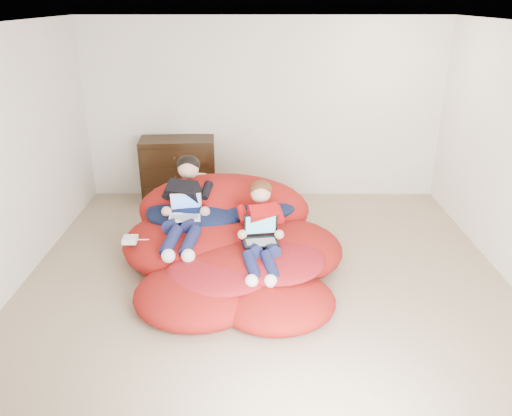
{
  "coord_description": "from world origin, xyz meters",
  "views": [
    {
      "loc": [
        -0.09,
        -4.45,
        2.71
      ],
      "look_at": [
        -0.1,
        0.3,
        0.7
      ],
      "focal_mm": 35.0,
      "sensor_mm": 36.0,
      "label": 1
    }
  ],
  "objects_px": {
    "dresser": "(179,170)",
    "beanbag_pile": "(228,244)",
    "younger_boy": "(261,226)",
    "laptop_black": "(261,234)",
    "laptop_white": "(185,210)",
    "older_boy": "(186,201)"
  },
  "relations": [
    {
      "from": "younger_boy",
      "to": "laptop_white",
      "type": "distance_m",
      "value": 0.87
    },
    {
      "from": "beanbag_pile",
      "to": "older_boy",
      "type": "bearing_deg",
      "value": 159.66
    },
    {
      "from": "laptop_black",
      "to": "older_boy",
      "type": "bearing_deg",
      "value": 146.39
    },
    {
      "from": "dresser",
      "to": "younger_boy",
      "type": "distance_m",
      "value": 2.48
    },
    {
      "from": "dresser",
      "to": "younger_boy",
      "type": "relative_size",
      "value": 0.99
    },
    {
      "from": "older_boy",
      "to": "younger_boy",
      "type": "relative_size",
      "value": 1.14
    },
    {
      "from": "dresser",
      "to": "laptop_black",
      "type": "height_order",
      "value": "dresser"
    },
    {
      "from": "laptop_black",
      "to": "younger_boy",
      "type": "bearing_deg",
      "value": 90.0
    },
    {
      "from": "dresser",
      "to": "laptop_white",
      "type": "bearing_deg",
      "value": -79.25
    },
    {
      "from": "dresser",
      "to": "older_boy",
      "type": "xyz_separation_m",
      "value": [
        0.35,
        -1.74,
        0.24
      ]
    },
    {
      "from": "younger_boy",
      "to": "laptop_white",
      "type": "height_order",
      "value": "younger_boy"
    },
    {
      "from": "older_boy",
      "to": "laptop_black",
      "type": "bearing_deg",
      "value": -33.61
    },
    {
      "from": "dresser",
      "to": "beanbag_pile",
      "type": "bearing_deg",
      "value": -67.24
    },
    {
      "from": "dresser",
      "to": "older_boy",
      "type": "distance_m",
      "value": 1.79
    },
    {
      "from": "dresser",
      "to": "beanbag_pile",
      "type": "distance_m",
      "value": 2.08
    },
    {
      "from": "younger_boy",
      "to": "laptop_black",
      "type": "relative_size",
      "value": 2.9
    },
    {
      "from": "dresser",
      "to": "younger_boy",
      "type": "xyz_separation_m",
      "value": [
        1.15,
        -2.2,
        0.16
      ]
    },
    {
      "from": "dresser",
      "to": "laptop_black",
      "type": "distance_m",
      "value": 2.55
    },
    {
      "from": "beanbag_pile",
      "to": "younger_boy",
      "type": "xyz_separation_m",
      "value": [
        0.34,
        -0.28,
        0.35
      ]
    },
    {
      "from": "younger_boy",
      "to": "laptop_white",
      "type": "xyz_separation_m",
      "value": [
        -0.8,
        0.36,
        0.01
      ]
    },
    {
      "from": "dresser",
      "to": "laptop_white",
      "type": "relative_size",
      "value": 3.02
    },
    {
      "from": "beanbag_pile",
      "to": "laptop_white",
      "type": "relative_size",
      "value": 6.91
    }
  ]
}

